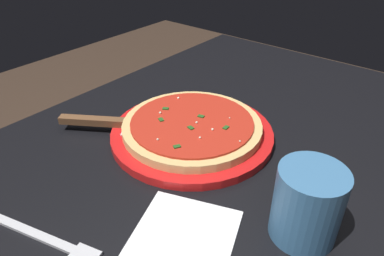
{
  "coord_description": "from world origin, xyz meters",
  "views": [
    {
      "loc": [
        -0.49,
        -0.31,
        1.14
      ],
      "look_at": [
        -0.05,
        0.04,
        0.78
      ],
      "focal_mm": 32.99,
      "sensor_mm": 36.0,
      "label": 1
    }
  ],
  "objects_px": {
    "napkin_folded_right": "(182,239)",
    "fork": "(47,239)",
    "pizza_server": "(113,123)",
    "serving_plate": "(192,133)",
    "pizza": "(192,126)",
    "cup_tall_drink": "(307,204)"
  },
  "relations": [
    {
      "from": "pizza",
      "to": "fork",
      "type": "height_order",
      "value": "pizza"
    },
    {
      "from": "napkin_folded_right",
      "to": "serving_plate",
      "type": "bearing_deg",
      "value": 36.0
    },
    {
      "from": "pizza_server",
      "to": "fork",
      "type": "height_order",
      "value": "pizza_server"
    },
    {
      "from": "pizza_server",
      "to": "napkin_folded_right",
      "type": "height_order",
      "value": "pizza_server"
    },
    {
      "from": "napkin_folded_right",
      "to": "fork",
      "type": "height_order",
      "value": "fork"
    },
    {
      "from": "pizza_server",
      "to": "fork",
      "type": "bearing_deg",
      "value": -149.47
    },
    {
      "from": "serving_plate",
      "to": "napkin_folded_right",
      "type": "height_order",
      "value": "serving_plate"
    },
    {
      "from": "pizza",
      "to": "cup_tall_drink",
      "type": "relative_size",
      "value": 2.48
    },
    {
      "from": "fork",
      "to": "pizza_server",
      "type": "bearing_deg",
      "value": 30.53
    },
    {
      "from": "serving_plate",
      "to": "pizza_server",
      "type": "relative_size",
      "value": 1.47
    },
    {
      "from": "napkin_folded_right",
      "to": "fork",
      "type": "xyz_separation_m",
      "value": [
        -0.11,
        0.14,
        0.0
      ]
    },
    {
      "from": "cup_tall_drink",
      "to": "fork",
      "type": "relative_size",
      "value": 0.57
    },
    {
      "from": "pizza",
      "to": "napkin_folded_right",
      "type": "distance_m",
      "value": 0.25
    },
    {
      "from": "pizza_server",
      "to": "cup_tall_drink",
      "type": "distance_m",
      "value": 0.39
    },
    {
      "from": "pizza_server",
      "to": "napkin_folded_right",
      "type": "relative_size",
      "value": 1.41
    },
    {
      "from": "serving_plate",
      "to": "fork",
      "type": "relative_size",
      "value": 1.66
    },
    {
      "from": "serving_plate",
      "to": "pizza",
      "type": "distance_m",
      "value": 0.02
    },
    {
      "from": "serving_plate",
      "to": "pizza",
      "type": "bearing_deg",
      "value": 169.13
    },
    {
      "from": "cup_tall_drink",
      "to": "napkin_folded_right",
      "type": "relative_size",
      "value": 0.71
    },
    {
      "from": "pizza_server",
      "to": "cup_tall_drink",
      "type": "bearing_deg",
      "value": -90.68
    },
    {
      "from": "pizza",
      "to": "fork",
      "type": "bearing_deg",
      "value": -178.95
    },
    {
      "from": "pizza",
      "to": "pizza_server",
      "type": "xyz_separation_m",
      "value": [
        -0.08,
        0.13,
        -0.0
      ]
    }
  ]
}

